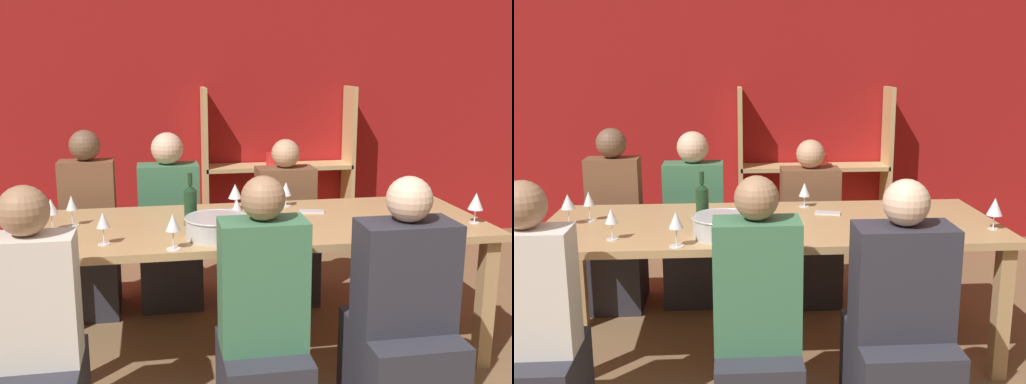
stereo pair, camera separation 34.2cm
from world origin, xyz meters
The scene contains 20 objects.
wall_back_red centered at (0.00, 3.83, 1.35)m, with size 8.80×0.06×2.70m.
shelf_unit centered at (0.47, 3.63, 0.52)m, with size 1.34×0.30×1.44m.
dining_table centered at (-0.06, 1.69, 0.70)m, with size 2.53×0.95×0.78m.
mixing_bowl centered at (-0.32, 1.44, 0.84)m, with size 0.33×0.33×0.11m.
wine_bottle_green centered at (-0.44, 1.67, 0.90)m, with size 0.07×0.07×0.29m.
wine_glass_empty_a centered at (-0.55, 1.27, 0.91)m, with size 0.07×0.07×0.18m.
wine_glass_red_a centered at (-0.88, 1.41, 0.90)m, with size 0.07×0.07×0.16m.
wine_glass_red_b centered at (-1.17, 1.71, 0.90)m, with size 0.08×0.08×0.17m.
wine_glass_white_a centered at (1.13, 1.46, 0.90)m, with size 0.08×0.08×0.17m.
wine_glass_white_b centered at (-0.19, 1.65, 0.88)m, with size 0.06×0.06×0.15m.
wine_glass_empty_b centered at (-0.15, 1.99, 0.89)m, with size 0.08×0.08×0.16m.
wine_glass_red_c centered at (0.17, 2.03, 0.88)m, with size 0.07×0.07×0.15m.
wine_glass_white_c centered at (-1.08, 1.79, 0.90)m, with size 0.07×0.07×0.17m.
cell_phone centered at (0.29, 1.84, 0.78)m, with size 0.16×0.10×0.01m.
person_near_a centered at (0.46, 0.86, 0.43)m, with size 0.43×0.54×1.18m.
person_far_a centered at (-0.53, 2.54, 0.44)m, with size 0.41×0.51×1.19m.
person_near_b centered at (-0.17, 0.93, 0.44)m, with size 0.38×0.48×1.19m.
person_far_b centered at (0.27, 2.46, 0.41)m, with size 0.40×0.50×1.14m.
person_near_c centered at (-1.14, 0.91, 0.44)m, with size 0.38×0.47×1.19m.
person_far_c centered at (-1.06, 2.42, 0.46)m, with size 0.35×0.44×1.23m.
Camera 1 is at (-0.63, -1.51, 1.67)m, focal length 42.00 mm.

